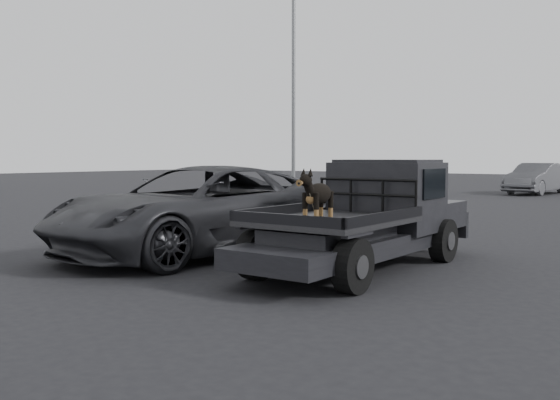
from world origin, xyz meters
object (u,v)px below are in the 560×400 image
Objects in this scene: parked_suv at (200,210)px; distant_car_a at (536,178)px; flatbed_ute at (360,241)px; dog at (318,198)px; floodlight_near at (294,31)px.

distant_car_a is at bearing 96.27° from parked_suv.
flatbed_ute is at bearing -75.88° from distant_car_a.
distant_car_a is (-3.43, 25.28, -0.52)m from dog.
parked_suv reaches higher than flatbed_ute.
dog is (0.36, -1.85, 0.83)m from flatbed_ute.
parked_suv is 0.42× the size of floodlight_near.
dog is 0.16× the size of distant_car_a.
parked_suv is 23.78m from distant_car_a.
dog reaches higher than flatbed_ute.
flatbed_ute is 1.16× the size of distant_car_a.
floodlight_near reaches higher than parked_suv.
floodlight_near is at bearing 125.97° from dog.
parked_suv reaches higher than dog.
parked_suv is (-3.64, 1.50, -0.45)m from dog.
flatbed_ute is at bearing 101.10° from dog.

